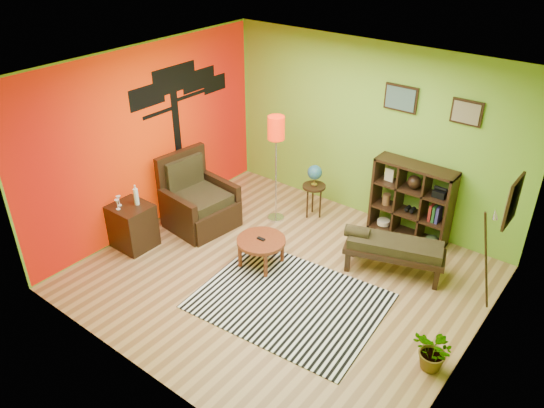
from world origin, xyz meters
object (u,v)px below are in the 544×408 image
Objects in this scene: globe_table at (314,178)px; potted_plant at (434,355)px; side_cabinet at (133,226)px; armchair at (198,204)px; bench at (392,247)px; floor_lamp at (276,138)px; cube_shelf at (412,202)px; coffee_table at (261,243)px.

potted_plant is (2.88, -1.92, -0.49)m from globe_table.
potted_plant is at bearing 5.43° from side_cabinet.
side_cabinet is (-0.32, -1.03, -0.01)m from armchair.
floor_lamp is at bearing 176.02° from bench.
globe_table is 0.75× the size of cube_shelf.
floor_lamp is 3.81m from potted_plant.
cube_shelf is at bearing 14.57° from globe_table.
floor_lamp is 1.23× the size of bench.
cube_shelf reaches higher than coffee_table.
armchair is 3.29m from cube_shelf.
coffee_table is 2.73m from potted_plant.
floor_lamp is at bearing -156.36° from cube_shelf.
globe_table is at bearing 146.27° from potted_plant.
side_cabinet reaches higher than bench.
globe_table is (1.62, 2.35, 0.34)m from side_cabinet.
floor_lamp reaches higher than armchair.
side_cabinet is at bearing -138.69° from cube_shelf.
side_cabinet is 0.83× the size of cube_shelf.
cube_shelf reaches higher than armchair.
globe_table is at bearing 96.40° from coffee_table.
side_cabinet reaches higher than coffee_table.
side_cabinet is at bearing -124.65° from globe_table.
side_cabinet is at bearing -122.32° from floor_lamp.
floor_lamp is at bearing 44.49° from armchair.
cube_shelf reaches higher than bench.
globe_table is at bearing -165.43° from cube_shelf.
potted_plant is at bearing -7.49° from coffee_table.
floor_lamp is (-0.60, 1.12, 1.05)m from coffee_table.
coffee_table is 2.37m from cube_shelf.
cube_shelf is at bearing 101.00° from bench.
floor_lamp is 2.34m from bench.
floor_lamp reaches higher than cube_shelf.
coffee_table is at bearing -147.23° from bench.
globe_table is at bearing 45.27° from armchair.
floor_lamp is (1.20, 1.90, 1.07)m from side_cabinet.
floor_lamp reaches higher than coffee_table.
armchair is at bearing 170.54° from coffee_table.
potted_plant is at bearing -59.01° from cube_shelf.
cube_shelf reaches higher than side_cabinet.
side_cabinet is at bearing -174.57° from potted_plant.
coffee_table is 1.96m from side_cabinet.
armchair is (-1.48, 0.25, -0.01)m from coffee_table.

